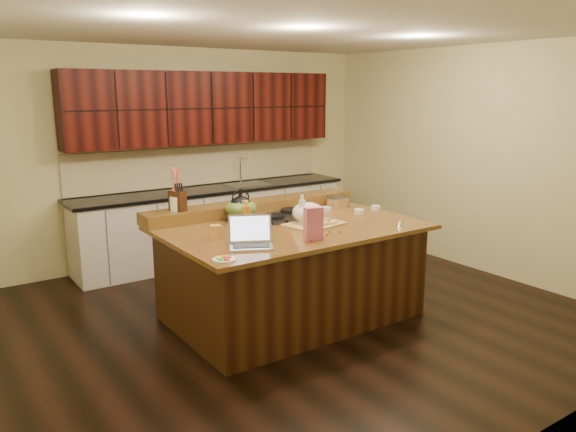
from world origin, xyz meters
TOP-DOWN VIEW (x-y plane):
  - room at (0.00, 0.00)m, footprint 5.52×5.02m
  - island at (0.00, 0.00)m, footprint 2.40×1.60m
  - back_ledge at (0.00, 0.70)m, footprint 2.40×0.30m
  - cooktop at (0.00, 0.30)m, footprint 0.92×0.52m
  - back_counter at (0.30, 2.23)m, footprint 3.70×0.66m
  - kettle at (-0.30, 0.43)m, footprint 0.27×0.27m
  - green_bowl at (-0.30, 0.43)m, footprint 0.39×0.39m
  - laptop at (-0.69, -0.41)m, footprint 0.45×0.41m
  - oil_bottle at (-0.56, -0.12)m, footprint 0.07×0.07m
  - vinegar_bottle at (0.07, -0.08)m, footprint 0.07×0.07m
  - wooden_tray at (0.16, -0.09)m, footprint 0.58×0.46m
  - ramekin_a at (0.88, 0.02)m, footprint 0.13×0.13m
  - ramekin_b at (1.15, 0.06)m, footprint 0.12×0.12m
  - ramekin_c at (0.67, 0.31)m, footprint 0.11×0.11m
  - strainer_bowl at (0.92, 0.42)m, footprint 0.29×0.29m
  - kitchen_timer at (0.82, -0.62)m, footprint 0.09×0.09m
  - pink_bag at (-0.15, -0.55)m, footprint 0.17×0.12m
  - candy_plate at (-1.06, -0.63)m, footprint 0.20×0.20m
  - package_box at (-0.83, -0.05)m, footprint 0.10×0.09m
  - utensil_crock at (-0.86, 0.70)m, footprint 0.16×0.16m
  - knife_block at (-0.84, 0.70)m, footprint 0.15×0.18m
  - gumdrop_0 at (-0.21, -0.60)m, footprint 0.02×0.02m
  - gumdrop_1 at (0.12, -0.43)m, footprint 0.02×0.02m
  - gumdrop_2 at (0.04, -0.50)m, footprint 0.02×0.02m
  - gumdrop_3 at (-0.08, -0.52)m, footprint 0.02×0.02m
  - gumdrop_4 at (0.02, -0.42)m, footprint 0.02×0.02m
  - gumdrop_5 at (0.06, -0.48)m, footprint 0.02×0.02m
  - gumdrop_6 at (-0.14, -0.43)m, footprint 0.02×0.02m
  - gumdrop_7 at (0.22, -0.45)m, footprint 0.02×0.02m
  - gumdrop_8 at (0.19, -0.50)m, footprint 0.02×0.02m
  - gumdrop_9 at (-0.04, -0.39)m, footprint 0.02×0.02m

SIDE VIEW (x-z plane):
  - island at x=0.00m, z-range 0.00..0.92m
  - candy_plate at x=-1.06m, z-range 0.92..0.93m
  - gumdrop_0 at x=-0.21m, z-range 0.92..0.94m
  - gumdrop_1 at x=0.12m, z-range 0.92..0.94m
  - gumdrop_2 at x=0.04m, z-range 0.92..0.94m
  - gumdrop_3 at x=-0.08m, z-range 0.92..0.94m
  - gumdrop_4 at x=0.02m, z-range 0.92..0.94m
  - gumdrop_5 at x=0.06m, z-range 0.92..0.94m
  - gumdrop_6 at x=-0.14m, z-range 0.92..0.94m
  - gumdrop_7 at x=0.22m, z-range 0.92..0.94m
  - gumdrop_8 at x=0.19m, z-range 0.92..0.94m
  - gumdrop_9 at x=-0.04m, z-range 0.92..0.94m
  - cooktop at x=0.00m, z-range 0.91..0.96m
  - ramekin_a at x=0.88m, z-range 0.92..0.96m
  - ramekin_b at x=1.15m, z-range 0.92..0.96m
  - ramekin_c at x=0.67m, z-range 0.92..0.96m
  - kitchen_timer at x=0.82m, z-range 0.92..0.99m
  - strainer_bowl at x=0.92m, z-range 0.92..1.01m
  - back_ledge at x=0.00m, z-range 0.92..1.04m
  - package_box at x=-0.83m, z-range 0.92..1.04m
  - back_counter at x=0.30m, z-range -0.22..2.18m
  - laptop at x=-0.69m, z-range 0.86..1.11m
  - wooden_tray at x=0.16m, z-range 0.91..1.12m
  - vinegar_bottle at x=0.07m, z-range 0.92..1.17m
  - green_bowl at x=-0.30m, z-range 0.97..1.13m
  - oil_bottle at x=-0.56m, z-range 0.92..1.19m
  - pink_bag at x=-0.15m, z-range 0.92..1.21m
  - kettle at x=-0.30m, z-range 0.97..1.17m
  - utensil_crock at x=-0.86m, z-range 1.04..1.18m
  - knife_block at x=-0.84m, z-range 1.04..1.23m
  - room at x=0.00m, z-range -0.01..2.71m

